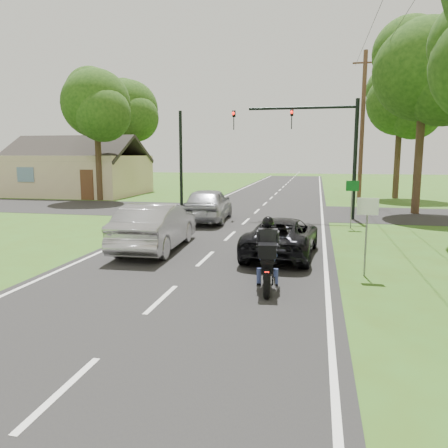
{
  "coord_description": "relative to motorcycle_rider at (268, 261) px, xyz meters",
  "views": [
    {
      "loc": [
        3.37,
        -9.0,
        3.24
      ],
      "look_at": [
        0.81,
        3.0,
        1.3
      ],
      "focal_mm": 35.0,
      "sensor_mm": 36.0,
      "label": 1
    }
  ],
  "objects": [
    {
      "name": "silver_suv",
      "position": [
        -4.1,
        10.45,
        0.12
      ],
      "size": [
        2.3,
        4.98,
        1.65
      ],
      "primitive_type": "imported",
      "rotation": [
        0.0,
        0.0,
        3.21
      ],
      "color": "#9D9FA4",
      "rests_on": "road"
    },
    {
      "name": "silver_sedan",
      "position": [
        -4.28,
        3.75,
        0.1
      ],
      "size": [
        1.93,
        4.96,
        1.61
      ],
      "primitive_type": "imported",
      "rotation": [
        0.0,
        0.0,
        3.19
      ],
      "color": "#A3A3A7",
      "rests_on": "road"
    },
    {
      "name": "sign_white",
      "position": [
        2.44,
        1.73,
        0.88
      ],
      "size": [
        0.55,
        0.07,
        2.12
      ],
      "color": "slate",
      "rests_on": "ground"
    },
    {
      "name": "tree_left_far",
      "position": [
        -15.96,
        28.51,
        6.42
      ],
      "size": [
        5.76,
        5.58,
        10.14
      ],
      "color": "#332316",
      "rests_on": "ground"
    },
    {
      "name": "motorcycle_rider",
      "position": [
        0.0,
        0.0,
        0.0
      ],
      "size": [
        0.63,
        2.11,
        1.82
      ],
      "rotation": [
        0.0,
        0.0,
        0.1
      ],
      "color": "black",
      "rests_on": "ground"
    },
    {
      "name": "traffic_signal",
      "position": [
        1.08,
        12.75,
        3.42
      ],
      "size": [
        6.38,
        0.44,
        6.0
      ],
      "color": "black",
      "rests_on": "ground"
    },
    {
      "name": "signal_pole_far",
      "position": [
        -7.46,
        16.75,
        2.28
      ],
      "size": [
        0.2,
        0.2,
        6.0
      ],
      "primitive_type": "cylinder",
      "color": "black",
      "rests_on": "ground"
    },
    {
      "name": "road",
      "position": [
        -2.26,
        8.75,
        -0.71
      ],
      "size": [
        8.0,
        100.0,
        0.01
      ],
      "primitive_type": "cube",
      "color": "black",
      "rests_on": "ground"
    },
    {
      "name": "cross_road",
      "position": [
        -2.26,
        14.75,
        -0.71
      ],
      "size": [
        60.0,
        7.0,
        0.01
      ],
      "primitive_type": "cube",
      "color": "black",
      "rests_on": "ground"
    },
    {
      "name": "tree_left_near",
      "position": [
        -13.99,
        18.53,
        5.82
      ],
      "size": [
        5.12,
        4.96,
        9.22
      ],
      "color": "#332316",
      "rests_on": "ground"
    },
    {
      "name": "tree_row_d",
      "position": [
        6.84,
        15.51,
        6.71
      ],
      "size": [
        5.76,
        5.58,
        10.45
      ],
      "color": "#332316",
      "rests_on": "ground"
    },
    {
      "name": "dark_suv",
      "position": [
        0.05,
        3.73,
        -0.08
      ],
      "size": [
        2.35,
        4.62,
        1.25
      ],
      "primitive_type": "imported",
      "rotation": [
        0.0,
        0.0,
        3.08
      ],
      "color": "black",
      "rests_on": "road"
    },
    {
      "name": "ground",
      "position": [
        -2.26,
        -1.25,
        -0.72
      ],
      "size": [
        140.0,
        140.0,
        0.0
      ],
      "primitive_type": "plane",
      "color": "#385618",
      "rests_on": "ground"
    },
    {
      "name": "sign_green",
      "position": [
        2.64,
        9.73,
        0.88
      ],
      "size": [
        0.55,
        0.07,
        2.12
      ],
      "color": "slate",
      "rests_on": "ground"
    },
    {
      "name": "house",
      "position": [
        -18.26,
        22.75,
        1.05
      ],
      "size": [
        10.2,
        8.0,
        4.84
      ],
      "color": "tan",
      "rests_on": "ground"
    },
    {
      "name": "tree_row_e",
      "position": [
        7.22,
        24.53,
        6.12
      ],
      "size": [
        5.28,
        5.12,
        9.61
      ],
      "color": "#332316",
      "rests_on": "ground"
    },
    {
      "name": "utility_pole_far",
      "position": [
        3.94,
        20.75,
        4.37
      ],
      "size": [
        1.6,
        0.28,
        10.0
      ],
      "color": "brown",
      "rests_on": "ground"
    }
  ]
}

